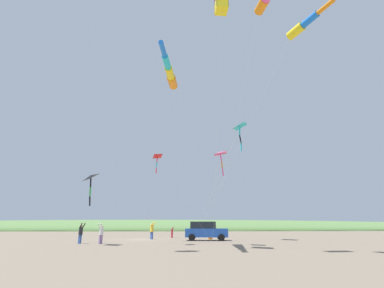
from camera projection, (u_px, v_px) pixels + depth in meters
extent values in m
plane|color=#756654|center=(142.00, 239.00, 29.24)|extent=(600.00, 600.00, 0.00)
ellipsoid|color=#567A42|center=(164.00, 230.00, 81.70)|extent=(28.00, 240.00, 6.35)
cube|color=#1E479E|center=(206.00, 233.00, 27.19)|extent=(2.23, 4.45, 0.84)
cube|color=black|center=(203.00, 225.00, 27.42)|extent=(1.85, 2.71, 0.68)
cylinder|color=black|center=(220.00, 237.00, 27.90)|extent=(0.28, 0.68, 0.66)
cylinder|color=black|center=(221.00, 238.00, 26.13)|extent=(0.28, 0.68, 0.66)
cylinder|color=black|center=(192.00, 237.00, 27.99)|extent=(0.28, 0.68, 0.66)
cylinder|color=black|center=(192.00, 237.00, 26.23)|extent=(0.28, 0.68, 0.66)
cube|color=orange|center=(210.00, 238.00, 29.36)|extent=(0.60, 0.40, 0.36)
cube|color=white|center=(210.00, 236.00, 29.42)|extent=(0.62, 0.42, 0.06)
cube|color=#335199|center=(152.00, 236.00, 29.47)|extent=(0.32, 0.33, 0.79)
cylinder|color=gold|center=(152.00, 229.00, 29.68)|extent=(0.51, 0.51, 0.65)
sphere|color=tan|center=(152.00, 225.00, 29.81)|extent=(0.25, 0.25, 0.25)
cylinder|color=gold|center=(154.00, 224.00, 29.85)|extent=(0.34, 0.36, 0.49)
cylinder|color=gold|center=(152.00, 224.00, 29.61)|extent=(0.34, 0.36, 0.49)
cube|color=#335199|center=(80.00, 239.00, 22.36)|extent=(0.29, 0.31, 0.72)
cylinder|color=#232328|center=(81.00, 231.00, 22.56)|extent=(0.46, 0.46, 0.59)
sphere|color=#A37551|center=(81.00, 226.00, 22.68)|extent=(0.23, 0.23, 0.23)
cylinder|color=#232328|center=(84.00, 225.00, 22.73)|extent=(0.29, 0.34, 0.45)
cylinder|color=#232328|center=(81.00, 225.00, 22.49)|extent=(0.29, 0.34, 0.45)
cube|color=#8E6B9E|center=(101.00, 239.00, 22.12)|extent=(0.30, 0.27, 0.70)
cylinder|color=silver|center=(101.00, 231.00, 22.31)|extent=(0.44, 0.44, 0.58)
sphere|color=beige|center=(102.00, 226.00, 22.43)|extent=(0.22, 0.22, 0.22)
cylinder|color=silver|center=(102.00, 226.00, 22.25)|extent=(0.34, 0.27, 0.44)
cylinder|color=silver|center=(99.00, 226.00, 22.39)|extent=(0.34, 0.27, 0.44)
cube|color=#B72833|center=(172.00, 235.00, 32.88)|extent=(0.23, 0.23, 0.55)
cylinder|color=#B72833|center=(172.00, 231.00, 33.03)|extent=(0.36, 0.36, 0.46)
sphere|color=beige|center=(172.00, 229.00, 33.12)|extent=(0.17, 0.17, 0.17)
cylinder|color=#B72833|center=(173.00, 228.00, 33.14)|extent=(0.24, 0.25, 0.35)
cylinder|color=#B72833|center=(172.00, 228.00, 32.98)|extent=(0.24, 0.25, 0.35)
cylinder|color=white|center=(187.00, 124.00, 25.15)|extent=(12.55, 6.94, 21.47)
cube|color=yellow|center=(221.00, 7.00, 18.60)|extent=(0.86, 0.86, 0.84)
cylinder|color=black|center=(226.00, 4.00, 19.23)|extent=(0.02, 0.02, 2.18)
cylinder|color=black|center=(214.00, 3.00, 19.16)|extent=(0.02, 0.02, 2.18)
cylinder|color=white|center=(216.00, 147.00, 22.67)|extent=(13.64, 0.84, 15.80)
pyramid|color=red|center=(157.00, 156.00, 22.51)|extent=(1.22, 0.97, 0.36)
cylinder|color=black|center=(157.00, 156.00, 22.49)|extent=(0.29, 0.86, 0.36)
cylinder|color=red|center=(157.00, 159.00, 22.39)|extent=(0.11, 0.13, 0.48)
cylinder|color=#1EB7C6|center=(156.00, 165.00, 22.24)|extent=(0.10, 0.13, 0.48)
cylinder|color=red|center=(156.00, 170.00, 22.10)|extent=(0.13, 0.12, 0.48)
cylinder|color=white|center=(186.00, 202.00, 24.55)|extent=(6.25, 5.17, 7.08)
cylinder|color=orange|center=(172.00, 82.00, 23.18)|extent=(1.80, 0.94, 0.87)
cylinder|color=yellow|center=(170.00, 73.00, 21.55)|extent=(1.78, 0.80, 0.74)
cylinder|color=#1EB7C6|center=(167.00, 62.00, 19.91)|extent=(1.75, 0.66, 0.60)
cylinder|color=blue|center=(163.00, 49.00, 18.28)|extent=(1.73, 0.53, 0.47)
cylinder|color=white|center=(180.00, 172.00, 27.19)|extent=(10.88, 1.51, 13.42)
cylinder|color=yellow|center=(296.00, 31.00, 25.50)|extent=(1.87, 1.50, 0.96)
cylinder|color=blue|center=(310.00, 20.00, 24.19)|extent=(1.75, 1.28, 0.72)
cylinder|color=orange|center=(326.00, 7.00, 22.88)|extent=(1.63, 1.06, 0.49)
cylinder|color=white|center=(241.00, 141.00, 26.48)|extent=(7.25, 9.04, 19.15)
cylinder|color=white|center=(107.00, 126.00, 20.98)|extent=(9.54, 2.43, 18.01)
cylinder|color=orange|center=(262.00, 6.00, 17.90)|extent=(1.11, 0.80, 0.68)
cylinder|color=white|center=(231.00, 148.00, 22.29)|extent=(13.24, 1.95, 15.52)
pyramid|color=#1EB7C6|center=(239.00, 125.00, 30.77)|extent=(2.19, 1.51, 0.68)
cylinder|color=black|center=(240.00, 126.00, 30.74)|extent=(0.14, 1.80, 0.64)
cylinder|color=#1EB7C6|center=(240.00, 131.00, 30.62)|extent=(0.31, 0.25, 0.97)
cylinder|color=black|center=(240.00, 139.00, 30.36)|extent=(0.27, 0.31, 0.97)
cylinder|color=#1EB7C6|center=(241.00, 147.00, 30.07)|extent=(0.24, 0.25, 0.96)
cylinder|color=white|center=(217.00, 182.00, 30.09)|extent=(2.84, 5.40, 12.43)
pyramid|color=black|center=(90.00, 176.00, 21.81)|extent=(1.94, 1.70, 0.71)
cylinder|color=black|center=(91.00, 177.00, 21.81)|extent=(0.65, 1.15, 0.76)
cylinder|color=black|center=(91.00, 183.00, 21.68)|extent=(0.12, 0.17, 0.75)
cylinder|color=green|center=(90.00, 192.00, 21.48)|extent=(0.19, 0.19, 0.75)
cylinder|color=black|center=(90.00, 201.00, 21.31)|extent=(0.23, 0.21, 0.76)
cylinder|color=white|center=(143.00, 213.00, 24.68)|extent=(7.22, 7.92, 5.22)
pyramid|color=#EF4C93|center=(220.00, 153.00, 22.08)|extent=(1.58, 1.33, 0.29)
cylinder|color=black|center=(220.00, 154.00, 22.06)|extent=(0.47, 1.12, 0.21)
cylinder|color=#EF4C93|center=(221.00, 158.00, 21.95)|extent=(0.12, 0.18, 0.62)
cylinder|color=orange|center=(222.00, 165.00, 21.75)|extent=(0.17, 0.17, 0.61)
cylinder|color=#EF4C93|center=(223.00, 172.00, 21.57)|extent=(0.15, 0.19, 0.62)
cylinder|color=white|center=(209.00, 203.00, 25.88)|extent=(10.31, 0.90, 7.15)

